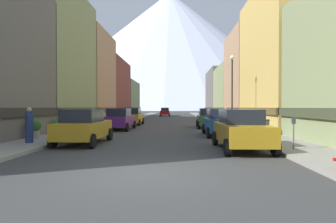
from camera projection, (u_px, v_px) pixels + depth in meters
ground_plane at (142, 174)px, 8.15m from camera, size 400.00×400.00×0.00m
sidewalk_left at (129, 119)px, 43.33m from camera, size 2.50×100.00×0.15m
sidewalk_right at (213, 119)px, 42.93m from camera, size 2.50×100.00×0.15m
storefront_left_1 at (37, 63)px, 25.59m from camera, size 8.08×9.99×11.99m
storefront_left_2 at (75, 79)px, 35.66m from camera, size 8.49×9.49×10.99m
storefront_left_3 at (98, 91)px, 46.75m from camera, size 8.69×12.48×9.39m
storefront_left_4 at (115, 100)px, 59.76m from camera, size 8.77×12.50×7.16m
storefront_right_1 at (292, 62)px, 24.47m from camera, size 6.62×11.72×11.79m
storefront_right_2 at (260, 79)px, 35.60m from camera, size 7.49×9.95×11.06m
storefront_right_3 at (248, 94)px, 46.85m from camera, size 10.12×12.34×8.43m
storefront_right_4 at (228, 94)px, 60.32m from camera, size 8.31×13.79×9.52m
car_left_0 at (84, 126)px, 14.86m from camera, size 2.09×4.42×1.78m
car_left_1 at (120, 119)px, 24.09m from camera, size 2.16×4.44×1.78m
car_left_2 at (132, 116)px, 31.00m from camera, size 2.07×4.40×1.78m
car_right_0 at (241, 129)px, 12.84m from camera, size 2.11×4.42×1.78m
car_right_1 at (220, 122)px, 19.08m from camera, size 2.07×4.40×1.78m
car_right_2 at (208, 118)px, 26.52m from camera, size 2.17×4.45×1.78m
car_driving_0 at (165, 112)px, 61.30m from camera, size 2.06×4.40×1.78m
parking_meter_near at (294, 128)px, 11.94m from camera, size 0.14×0.10×1.33m
trash_bin_right at (265, 127)px, 17.89m from camera, size 0.59×0.59×0.98m
potted_plant_0 at (60, 124)px, 19.86m from camera, size 0.69×0.69×1.02m
potted_plant_1 at (34, 127)px, 16.24m from camera, size 0.73×0.73×1.09m
potted_plant_2 at (57, 125)px, 19.34m from camera, size 0.67×0.67×0.92m
pedestrian_0 at (226, 116)px, 31.73m from camera, size 0.36×0.36×1.74m
pedestrian_1 at (29, 126)px, 14.20m from camera, size 0.36×0.36×1.72m
pedestrian_2 at (94, 119)px, 25.20m from camera, size 0.36×0.36×1.63m
streetlamp_right at (232, 81)px, 23.18m from camera, size 0.36×0.36×5.86m
mountain_backdrop at (170, 51)px, 267.38m from camera, size 250.63×250.63×107.22m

